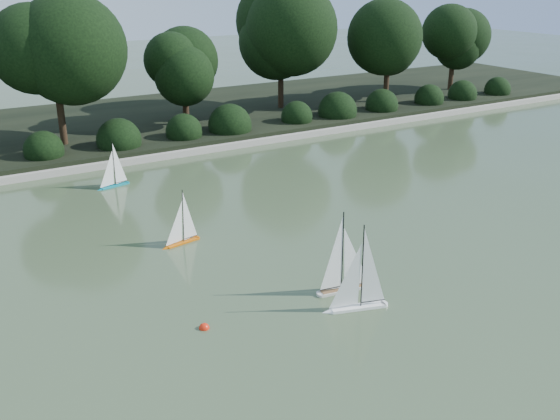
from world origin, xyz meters
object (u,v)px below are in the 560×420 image
at_px(sailboat_white_b, 348,277).
at_px(sailboat_teal, 112,180).
at_px(race_buoy, 204,328).
at_px(sailboat_orange, 179,235).
at_px(sailboat_white_a, 354,296).

height_order(sailboat_white_b, sailboat_teal, sailboat_white_b).
relative_size(sailboat_white_b, race_buoy, 9.43).
bearing_deg(race_buoy, sailboat_orange, 74.21).
distance_m(sailboat_white_a, sailboat_teal, 7.93).
relative_size(sailboat_white_a, race_buoy, 9.44).
distance_m(sailboat_white_a, sailboat_white_b, 0.63).
xyz_separation_m(sailboat_white_b, race_buoy, (-2.56, 0.14, -0.23)).
relative_size(sailboat_orange, sailboat_teal, 0.97).
bearing_deg(sailboat_white_a, race_buoy, 162.98).
bearing_deg(sailboat_white_b, sailboat_teal, 104.06).
bearing_deg(sailboat_white_a, sailboat_white_b, 60.64).
relative_size(sailboat_teal, race_buoy, 7.63).
relative_size(sailboat_white_b, sailboat_teal, 1.24).
xyz_separation_m(sailboat_white_a, sailboat_orange, (-1.39, 3.73, -0.05)).
distance_m(sailboat_white_b, sailboat_orange, 3.61).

